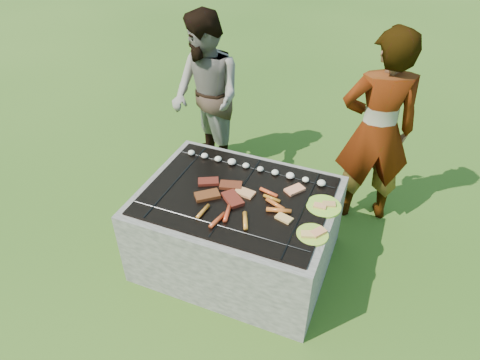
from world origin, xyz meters
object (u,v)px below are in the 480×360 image
at_px(fire_pit, 237,231).
at_px(cook, 377,131).
at_px(plate_far, 324,206).
at_px(plate_near, 313,234).
at_px(bystander, 206,97).

bearing_deg(fire_pit, cook, 49.76).
bearing_deg(cook, plate_far, 57.28).
distance_m(plate_far, plate_near, 0.28).
xyz_separation_m(fire_pit, cook, (0.75, 0.89, 0.50)).
bearing_deg(plate_far, plate_near, -89.80).
bearing_deg(fire_pit, plate_near, -17.03).
bearing_deg(bystander, plate_far, 0.63).
bearing_deg(plate_near, bystander, 137.22).
bearing_deg(plate_far, bystander, 144.77).
bearing_deg(fire_pit, plate_far, 10.98).
relative_size(plate_near, cook, 0.13).
distance_m(fire_pit, plate_far, 0.66).
bearing_deg(cook, bystander, -23.65).
relative_size(plate_far, cook, 0.17).
relative_size(plate_far, plate_near, 1.35).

